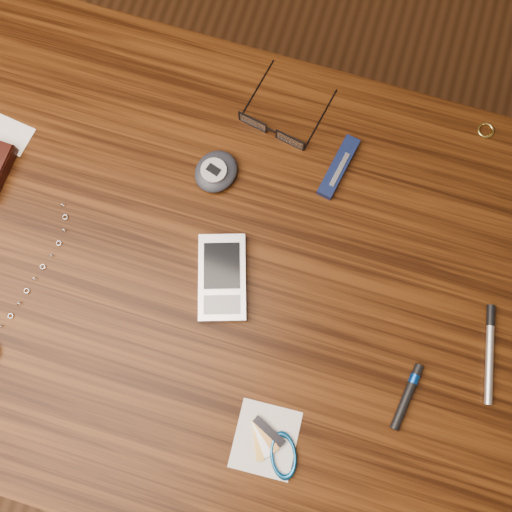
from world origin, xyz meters
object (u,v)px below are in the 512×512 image
(pedometer, at_px, (216,171))
(pda_phone, at_px, (222,277))
(pocket_knife, at_px, (338,167))
(eyeglasses, at_px, (273,128))
(silver_pen, at_px, (490,346))
(desk, at_px, (230,290))
(notepad_keys, at_px, (275,447))

(pedometer, bearing_deg, pda_phone, -68.94)
(pocket_knife, bearing_deg, eyeglasses, 164.52)
(pocket_knife, relative_size, silver_pen, 0.77)
(desk, height_order, pda_phone, pda_phone)
(pda_phone, xyz_separation_m, silver_pen, (0.37, 0.02, -0.00))
(eyeglasses, xyz_separation_m, notepad_keys, (0.13, -0.42, -0.01))
(desk, height_order, pocket_knife, pocket_knife)
(eyeglasses, height_order, notepad_keys, eyeglasses)
(pedometer, relative_size, notepad_keys, 0.80)
(pedometer, distance_m, pocket_knife, 0.17)
(pedometer, bearing_deg, notepad_keys, -60.83)
(silver_pen, bearing_deg, notepad_keys, -138.97)
(silver_pen, bearing_deg, desk, -178.08)
(desk, distance_m, pda_phone, 0.11)
(pocket_knife, xyz_separation_m, silver_pen, (0.26, -0.19, -0.00))
(notepad_keys, bearing_deg, desk, 122.98)
(pda_phone, height_order, pocket_knife, pda_phone)
(pedometer, relative_size, pocket_knife, 0.80)
(pda_phone, bearing_deg, pedometer, 111.06)
(notepad_keys, distance_m, silver_pen, 0.31)
(eyeglasses, relative_size, pedometer, 1.60)
(pedometer, xyz_separation_m, silver_pen, (0.42, -0.13, -0.01))
(eyeglasses, height_order, pedometer, pedometer)
(desk, height_order, silver_pen, silver_pen)
(desk, bearing_deg, notepad_keys, -57.02)
(desk, distance_m, notepad_keys, 0.25)
(pda_phone, bearing_deg, desk, 36.61)
(desk, bearing_deg, eyeglasses, 90.27)
(pda_phone, distance_m, notepad_keys, 0.23)
(pocket_knife, bearing_deg, silver_pen, -35.81)
(eyeglasses, bearing_deg, pedometer, -123.49)
(desk, bearing_deg, silver_pen, 1.92)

